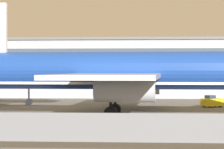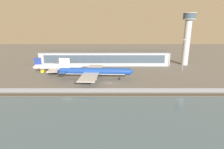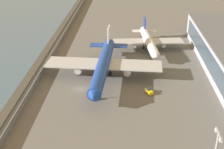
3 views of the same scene
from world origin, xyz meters
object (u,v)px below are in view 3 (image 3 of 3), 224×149
(cargo_jet_blue, at_px, (103,65))
(baggage_tug, at_px, (149,92))
(passenger_jet_white, at_px, (149,41))
(ops_van, at_px, (148,39))

(cargo_jet_blue, height_order, baggage_tug, cargo_jet_blue)
(cargo_jet_blue, relative_size, passenger_jet_white, 1.34)
(baggage_tug, bearing_deg, cargo_jet_blue, -125.12)
(cargo_jet_blue, distance_m, ops_van, 44.43)
(ops_van, bearing_deg, baggage_tug, -2.95)
(ops_van, bearing_deg, cargo_jet_blue, -25.18)
(cargo_jet_blue, bearing_deg, passenger_jet_white, 147.75)
(cargo_jet_blue, distance_m, baggage_tug, 20.28)
(passenger_jet_white, distance_m, ops_van, 11.68)
(cargo_jet_blue, distance_m, passenger_jet_white, 34.06)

